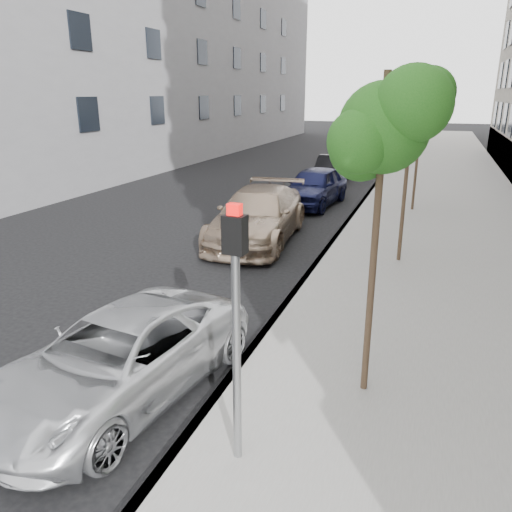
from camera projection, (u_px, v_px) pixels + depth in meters
The scene contains 12 objects.
ground at pixel (127, 408), 7.29m from camera, with size 160.00×160.00×0.00m, color black.
sidewalk at pixel (443, 176), 27.36m from camera, with size 6.40×72.00×0.14m, color gray.
curb at pixel (384, 173), 28.37m from camera, with size 0.15×72.00×0.14m, color #9E9B93.
tree_near at pixel (386, 129), 6.37m from camera, with size 1.56×1.36×4.60m.
tree_mid at pixel (414, 106), 12.14m from camera, with size 1.85×1.65×4.88m.
tree_far at pixel (423, 109), 18.03m from camera, with size 1.66×1.46×4.54m.
signal_pole at pixel (236, 309), 5.53m from camera, with size 0.25×0.20×3.16m.
minivan at pixel (120, 357), 7.43m from camera, with size 2.13×4.63×1.29m, color silver.
suv at pixel (258, 215), 15.36m from camera, with size 2.25×5.54×1.61m, color tan.
sedan_blue at pixel (314, 186), 20.29m from camera, with size 1.84×4.56×1.56m, color #111439.
sedan_black at pixel (332, 169), 25.51m from camera, with size 1.45×4.15×1.37m, color black.
sedan_rear at pixel (362, 157), 29.98m from camera, with size 2.13×5.24×1.52m, color gray.
Camera 1 is at (3.88, -5.23, 4.38)m, focal length 35.00 mm.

